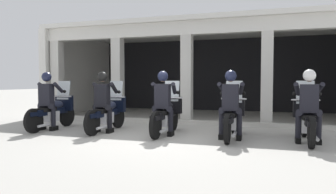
{
  "coord_description": "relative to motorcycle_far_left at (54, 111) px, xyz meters",
  "views": [
    {
      "loc": [
        2.48,
        -7.18,
        1.32
      ],
      "look_at": [
        0.0,
        0.52,
        0.93
      ],
      "focal_mm": 33.79,
      "sensor_mm": 36.0,
      "label": 1
    }
  ],
  "objects": [
    {
      "name": "police_officer_far_left",
      "position": [
        -0.0,
        -0.28,
        0.44
      ],
      "size": [
        0.63,
        0.61,
        1.58
      ],
      "rotation": [
        0.0,
        0.0,
        -0.23
      ],
      "color": "black",
      "rests_on": "ground"
    },
    {
      "name": "motorcycle_far_left",
      "position": [
        0.0,
        0.0,
        0.0
      ],
      "size": [
        0.62,
        2.04,
        1.35
      ],
      "rotation": [
        0.0,
        0.0,
        -0.23
      ],
      "color": "black",
      "rests_on": "ground"
    },
    {
      "name": "station_building",
      "position": [
        3.15,
        5.32,
        1.71
      ],
      "size": [
        11.19,
        5.19,
        3.45
      ],
      "color": "black",
      "rests_on": "ground"
    },
    {
      "name": "motorcycle_center",
      "position": [
        3.28,
        0.15,
        0.0
      ],
      "size": [
        0.62,
        2.04,
        1.35
      ],
      "rotation": [
        0.0,
        0.0,
        -0.15
      ],
      "color": "black",
      "rests_on": "ground"
    },
    {
      "name": "kerb_strip",
      "position": [
        3.15,
        2.17,
        -0.44
      ],
      "size": [
        10.69,
        0.24,
        0.12
      ],
      "primitive_type": "cube",
      "color": "#B7B5AD",
      "rests_on": "ground"
    },
    {
      "name": "motorcycle_far_right",
      "position": [
        6.55,
        0.13,
        0.0
      ],
      "size": [
        0.62,
        2.04,
        1.35
      ],
      "rotation": [
        0.0,
        0.0,
        -0.18
      ],
      "color": "black",
      "rests_on": "ground"
    },
    {
      "name": "police_officer_center",
      "position": [
        3.28,
        -0.14,
        0.44
      ],
      "size": [
        0.63,
        0.61,
        1.58
      ],
      "rotation": [
        0.0,
        0.0,
        -0.15
      ],
      "color": "black",
      "rests_on": "ground"
    },
    {
      "name": "motorcycle_right",
      "position": [
        4.92,
        0.1,
        0.0
      ],
      "size": [
        0.62,
        2.04,
        1.35
      ],
      "rotation": [
        0.0,
        0.0,
        -0.16
      ],
      "color": "black",
      "rests_on": "ground"
    },
    {
      "name": "police_officer_far_right",
      "position": [
        6.55,
        -0.15,
        0.44
      ],
      "size": [
        0.63,
        0.61,
        1.58
      ],
      "rotation": [
        0.0,
        0.0,
        -0.18
      ],
      "color": "black",
      "rests_on": "ground"
    },
    {
      "name": "police_officer_right",
      "position": [
        4.91,
        -0.19,
        0.44
      ],
      "size": [
        0.63,
        0.61,
        1.58
      ],
      "rotation": [
        0.0,
        0.0,
        -0.16
      ],
      "color": "black",
      "rests_on": "ground"
    },
    {
      "name": "motorcycle_left",
      "position": [
        1.64,
        0.12,
        0.0
      ],
      "size": [
        0.62,
        2.04,
        1.35
      ],
      "rotation": [
        0.0,
        0.0,
        -0.14
      ],
      "color": "black",
      "rests_on": "ground"
    },
    {
      "name": "police_officer_left",
      "position": [
        1.64,
        -0.17,
        0.44
      ],
      "size": [
        0.63,
        0.61,
        1.58
      ],
      "rotation": [
        0.0,
        0.0,
        -0.14
      ],
      "color": "black",
      "rests_on": "ground"
    },
    {
      "name": "ground_plane",
      "position": [
        3.28,
        2.74,
        -0.5
      ],
      "size": [
        80.0,
        80.0,
        0.0
      ],
      "primitive_type": "plane",
      "color": "#A8A59E"
    }
  ]
}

